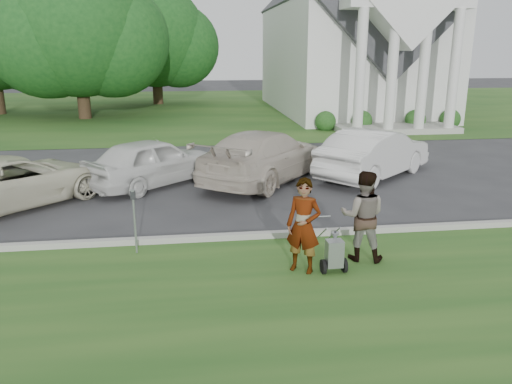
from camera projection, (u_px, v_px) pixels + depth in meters
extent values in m
plane|color=#333335|center=(269.00, 248.00, 10.81)|extent=(120.00, 120.00, 0.00)
cube|color=#1D4919|center=(299.00, 319.00, 7.95)|extent=(80.00, 7.00, 0.01)
cube|color=#1D4919|center=(212.00, 108.00, 36.53)|extent=(80.00, 30.00, 0.01)
cube|color=#9E9E93|center=(265.00, 235.00, 11.31)|extent=(80.00, 0.18, 0.15)
cube|color=white|center=(345.00, 59.00, 33.84)|extent=(9.00, 16.00, 7.00)
cube|color=#38383D|center=(348.00, 4.00, 32.88)|extent=(9.19, 17.00, 9.19)
cube|color=#9E9E93|center=(395.00, 128.00, 26.00)|extent=(6.20, 2.60, 0.30)
cylinder|color=white|center=(360.00, 74.00, 23.96)|extent=(0.50, 0.50, 6.00)
cylinder|color=white|center=(392.00, 73.00, 24.16)|extent=(0.50, 0.50, 6.00)
cylinder|color=white|center=(423.00, 73.00, 24.36)|extent=(0.50, 0.50, 6.00)
cylinder|color=white|center=(454.00, 73.00, 24.57)|extent=(0.50, 0.50, 6.00)
cube|color=white|center=(406.00, 3.00, 24.11)|extent=(6.20, 2.00, 0.60)
sphere|color=#1E4C19|center=(325.00, 121.00, 26.34)|extent=(1.10, 1.10, 1.10)
sphere|color=#1E4C19|center=(362.00, 121.00, 26.59)|extent=(1.10, 1.10, 1.10)
sphere|color=#1E4C19|center=(415.00, 120.00, 26.97)|extent=(1.10, 1.10, 1.10)
sphere|color=#1E4C19|center=(450.00, 119.00, 27.22)|extent=(1.10, 1.10, 1.10)
cylinder|color=#332316|center=(83.00, 92.00, 30.32)|extent=(0.76, 0.76, 3.20)
sphere|color=#164819|center=(77.00, 25.00, 29.24)|extent=(8.40, 8.40, 8.40)
sphere|color=#164819|center=(112.00, 40.00, 29.99)|extent=(6.89, 6.89, 6.89)
sphere|color=#164819|center=(47.00, 36.00, 28.91)|extent=(7.22, 7.22, 7.22)
sphere|color=#164819|center=(25.00, 32.00, 31.97)|extent=(7.54, 7.54, 7.54)
cylinder|color=#332316|center=(157.00, 84.00, 38.47)|extent=(0.76, 0.76, 3.00)
sphere|color=#164819|center=(155.00, 36.00, 37.48)|extent=(7.60, 7.60, 7.60)
sphere|color=#164819|center=(178.00, 46.00, 38.19)|extent=(6.23, 6.23, 6.23)
sphere|color=#164819|center=(134.00, 44.00, 37.16)|extent=(6.54, 6.54, 6.54)
cylinder|color=black|center=(323.00, 267.00, 9.52)|extent=(0.07, 0.29, 0.28)
cylinder|color=black|center=(344.00, 265.00, 9.59)|extent=(0.07, 0.29, 0.28)
cylinder|color=#2D2D33|center=(334.00, 266.00, 9.55)|extent=(0.47, 0.05, 0.03)
cube|color=#979A9F|center=(334.00, 253.00, 9.48)|extent=(0.32, 0.26, 0.52)
cone|color=#979A9F|center=(335.00, 236.00, 9.39)|extent=(0.17, 0.17, 0.15)
cylinder|color=#2D2D33|center=(335.00, 233.00, 9.36)|extent=(0.04, 0.04, 0.06)
cylinder|color=#979A9F|center=(321.00, 234.00, 9.83)|extent=(0.05, 0.70, 0.50)
cylinder|color=#979A9F|center=(334.00, 233.00, 9.87)|extent=(0.05, 0.70, 0.50)
cylinder|color=#979A9F|center=(323.00, 216.00, 10.11)|extent=(0.30, 0.04, 0.03)
imported|color=#999999|center=(303.00, 226.00, 9.41)|extent=(0.80, 0.73, 1.84)
imported|color=#999999|center=(363.00, 217.00, 9.95)|extent=(1.08, 0.95, 1.85)
cylinder|color=#979A9F|center=(135.00, 226.00, 10.34)|extent=(0.04, 0.04, 1.20)
cube|color=#2D2D33|center=(133.00, 195.00, 10.15)|extent=(0.10, 0.07, 0.18)
cylinder|color=#979A9F|center=(133.00, 191.00, 10.13)|extent=(0.09, 0.09, 0.03)
imported|color=beige|center=(17.00, 181.00, 13.59)|extent=(5.13, 5.09, 1.37)
imported|color=white|center=(153.00, 161.00, 15.57)|extent=(4.51, 4.31, 1.52)
imported|color=beige|center=(265.00, 156.00, 16.11)|extent=(5.26, 5.90, 1.64)
imported|color=silver|center=(374.00, 153.00, 16.56)|extent=(4.84, 4.52, 1.62)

